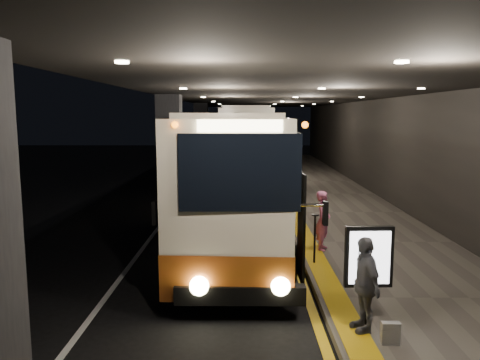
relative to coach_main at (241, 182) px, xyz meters
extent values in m
plane|color=black|center=(-0.96, -1.72, -1.75)|extent=(90.00, 90.00, 0.00)
cube|color=silver|center=(-2.76, 3.28, -1.75)|extent=(0.12, 50.00, 0.01)
cube|color=gold|center=(1.39, 3.28, -1.75)|extent=(0.18, 50.00, 0.01)
cube|color=#514C44|center=(3.79, 3.28, -1.68)|extent=(4.50, 50.00, 0.15)
cube|color=gold|center=(1.89, 3.28, -1.60)|extent=(0.50, 50.00, 0.01)
cube|color=black|center=(6.04, 3.28, 1.25)|extent=(0.10, 50.00, 6.00)
cube|color=black|center=(-2.46, 2.28, 0.45)|extent=(0.80, 0.80, 4.40)
cube|color=black|center=(-2.46, 14.28, 0.45)|extent=(0.80, 0.80, 4.40)
cube|color=black|center=(1.54, 3.28, 2.85)|extent=(9.00, 50.00, 0.40)
cube|color=beige|center=(0.00, 0.02, 0.27)|extent=(2.88, 11.62, 3.27)
cube|color=#953615|center=(0.00, 0.02, -0.94)|extent=(2.90, 11.64, 0.87)
cube|color=black|center=(0.00, -5.77, 0.99)|extent=(2.12, 0.15, 1.35)
cube|color=black|center=(0.00, -5.69, -1.22)|extent=(2.36, 0.35, 0.34)
cylinder|color=black|center=(-1.08, -3.63, -1.27)|extent=(0.27, 0.96, 0.96)
cylinder|color=black|center=(1.08, -3.63, -1.27)|extent=(0.27, 0.96, 0.96)
cylinder|color=black|center=(-1.08, 3.87, -1.27)|extent=(0.27, 0.96, 0.96)
cylinder|color=black|center=(1.08, 3.87, -1.27)|extent=(0.27, 0.96, 0.96)
sphere|color=#FFEAA5|center=(-0.72, -5.78, -1.03)|extent=(0.35, 0.35, 0.35)
sphere|color=#FFEAA5|center=(0.72, -5.78, -1.03)|extent=(0.35, 0.35, 0.35)
cube|color=#FFF2BF|center=(0.00, -5.78, 1.78)|extent=(1.44, 0.11, 0.21)
cube|color=beige|center=(-0.09, 14.82, 0.48)|extent=(3.24, 12.88, 3.62)
cube|color=#953615|center=(-0.09, 14.82, -0.85)|extent=(3.26, 12.90, 0.96)
cube|color=black|center=(-0.09, 8.41, 1.28)|extent=(2.34, 0.17, 1.49)
cube|color=black|center=(-0.09, 8.49, -1.17)|extent=(2.62, 0.37, 0.37)
cylinder|color=black|center=(-1.30, 10.78, -1.22)|extent=(0.30, 1.06, 1.06)
cylinder|color=black|center=(1.12, 10.78, -1.22)|extent=(0.30, 1.06, 1.06)
cylinder|color=black|center=(-1.30, 19.08, -1.22)|extent=(0.30, 1.06, 1.06)
cylinder|color=black|center=(1.12, 19.08, -1.22)|extent=(0.30, 1.06, 1.06)
cube|color=beige|center=(0.02, 27.39, 0.47)|extent=(2.76, 12.70, 3.59)
cube|color=#953615|center=(0.02, 27.39, -0.85)|extent=(2.78, 12.72, 0.95)
cube|color=black|center=(0.02, 21.02, 1.26)|extent=(2.32, 0.08, 1.48)
cube|color=black|center=(0.02, 21.10, -1.17)|extent=(2.59, 0.27, 0.37)
cylinder|color=black|center=(-1.18, 23.37, -1.22)|extent=(0.30, 1.06, 1.06)
cylinder|color=black|center=(1.22, 23.37, -1.22)|extent=(0.30, 1.06, 1.06)
cylinder|color=black|center=(-1.18, 31.61, -1.22)|extent=(0.30, 1.06, 1.06)
cylinder|color=black|center=(1.22, 31.61, -1.22)|extent=(0.30, 1.06, 1.06)
imported|color=#D36296|center=(2.18, -1.55, -0.81)|extent=(0.54, 0.67, 1.58)
imported|color=#48484C|center=(2.06, -6.28, -0.80)|extent=(0.67, 1.02, 1.60)
cube|color=black|center=(2.37, -6.77, -1.43)|extent=(0.29, 0.13, 0.35)
cylinder|color=black|center=(2.18, -6.05, -1.27)|extent=(0.08, 0.08, 0.67)
cube|color=black|center=(2.18, -6.05, -0.41)|extent=(0.82, 0.13, 1.05)
cube|color=white|center=(2.18, -6.11, -0.41)|extent=(0.69, 0.04, 0.91)
cylinder|color=black|center=(1.79, -2.72, -1.00)|extent=(0.05, 0.05, 1.20)
camera|label=1|loc=(0.06, -13.71, 1.98)|focal=35.00mm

